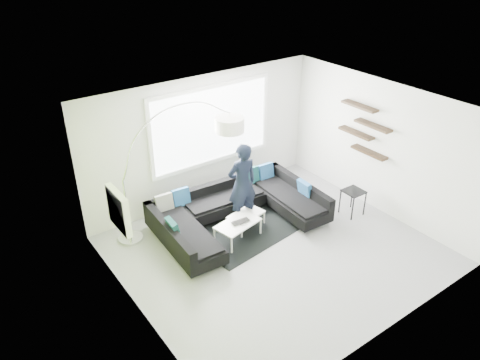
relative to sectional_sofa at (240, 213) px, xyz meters
The scene contains 9 objects.
ground 1.11m from the sectional_sofa, 85.85° to the right, with size 5.50×5.50×0.00m, color gray.
room_shell 1.73m from the sectional_sofa, 82.35° to the right, with size 5.54×5.04×2.82m.
sectional_sofa is the anchor object (origin of this frame).
rug 0.32m from the sectional_sofa, 47.31° to the right, with size 2.32×1.68×0.01m, color black.
coffee_table 0.27m from the sectional_sofa, 113.34° to the right, with size 1.13×0.66×0.37m, color silver.
arc_lamp 2.40m from the sectional_sofa, 156.02° to the left, with size 2.47×1.15×2.63m, color white, non-canonical shape.
side_table 2.43m from the sectional_sofa, 24.43° to the right, with size 0.40×0.40×0.56m, color black.
person 0.60m from the sectional_sofa, 40.97° to the left, with size 0.68×0.49×1.74m, color black.
laptop 0.46m from the sectional_sofa, 120.26° to the right, with size 0.39×0.27×0.03m, color black.
Camera 1 is at (-4.72, -5.37, 5.44)m, focal length 35.00 mm.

